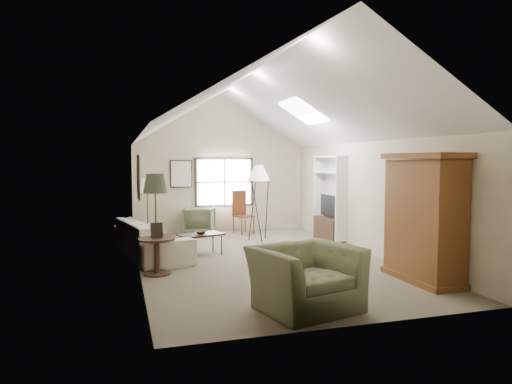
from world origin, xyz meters
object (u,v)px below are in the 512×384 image
object	(u,v)px
side_chair	(244,212)
armchair_far	(199,220)
sofa	(151,239)
armoire	(424,218)
coffee_table	(201,245)
side_table	(157,256)
armchair_near	(305,278)

from	to	relation	value
side_chair	armchair_far	bearing A→B (deg)	145.65
sofa	armchair_far	world-z (taller)	sofa
armoire	coffee_table	xyz separation A→B (m)	(-3.33, 3.16, -0.86)
armoire	side_chair	world-z (taller)	armoire
coffee_table	side_table	xyz separation A→B (m)	(-1.05, -1.40, 0.09)
armchair_far	coffee_table	world-z (taller)	armchair_far
coffee_table	armchair_far	bearing A→B (deg)	81.03
armoire	armchair_near	distance (m)	2.75
armchair_far	side_chair	distance (m)	1.27
side_table	side_chair	xyz separation A→B (m)	(2.73, 4.04, 0.27)
armchair_near	armchair_far	world-z (taller)	armchair_near
sofa	side_table	world-z (taller)	sofa
side_chair	coffee_table	bearing A→B (deg)	-142.99
side_table	armchair_far	bearing A→B (deg)	70.76
armoire	side_table	world-z (taller)	armoire
armoire	armchair_near	xyz separation A→B (m)	(-2.54, -0.81, -0.66)
armchair_near	coffee_table	bearing A→B (deg)	86.95
sofa	coffee_table	world-z (taller)	sofa
sofa	coffee_table	distance (m)	1.08
armoire	armchair_far	bearing A→B (deg)	115.16
armoire	coffee_table	bearing A→B (deg)	136.52
armchair_near	armchair_far	size ratio (longest dim) A/B	1.60
armchair_far	side_table	xyz separation A→B (m)	(-1.51, -4.34, -0.05)
side_chair	sofa	bearing A→B (deg)	-158.76
sofa	side_table	size ratio (longest dim) A/B	3.99
armchair_far	side_chair	size ratio (longest dim) A/B	0.69
sofa	armchair_far	bearing A→B (deg)	-41.64
armchair_far	armoire	bearing A→B (deg)	135.69
sofa	armchair_near	world-z (taller)	armchair_near
armoire	armchair_far	size ratio (longest dim) A/B	2.60
armchair_near	armchair_far	xyz separation A→B (m)	(-0.32, 6.91, -0.06)
sofa	armoire	bearing A→B (deg)	-140.20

